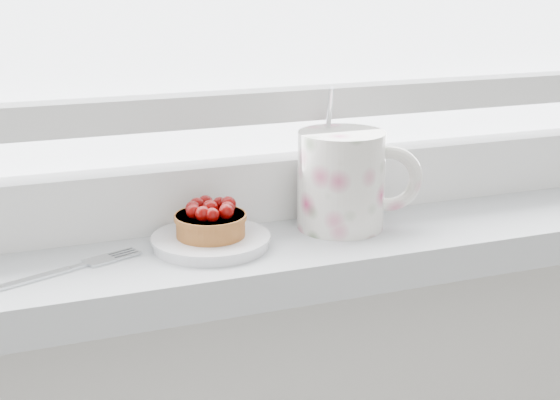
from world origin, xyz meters
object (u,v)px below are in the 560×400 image
saucer (211,241)px  floral_mug (344,178)px  fork (56,273)px  raspberry_tart (211,220)px

saucer → floral_mug: floral_mug is taller
fork → raspberry_tart: bearing=7.4°
saucer → raspberry_tart: size_ratio=1.66×
floral_mug → fork: 0.32m
floral_mug → fork: floral_mug is taller
saucer → fork: 0.16m
saucer → raspberry_tart: (0.00, 0.00, 0.02)m
raspberry_tart → fork: size_ratio=0.44×
saucer → raspberry_tart: 0.02m
saucer → fork: saucer is taller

